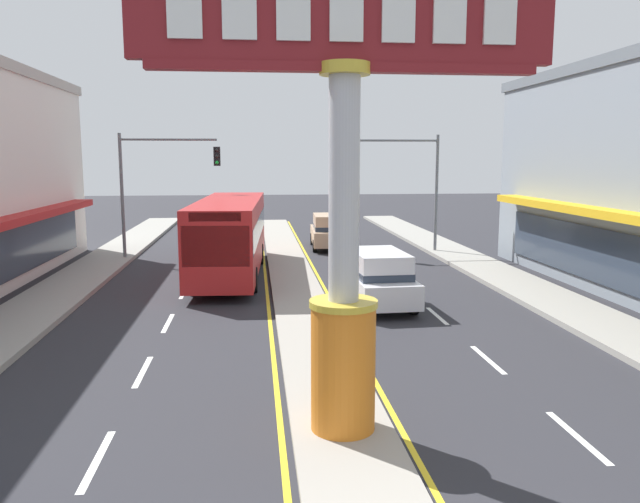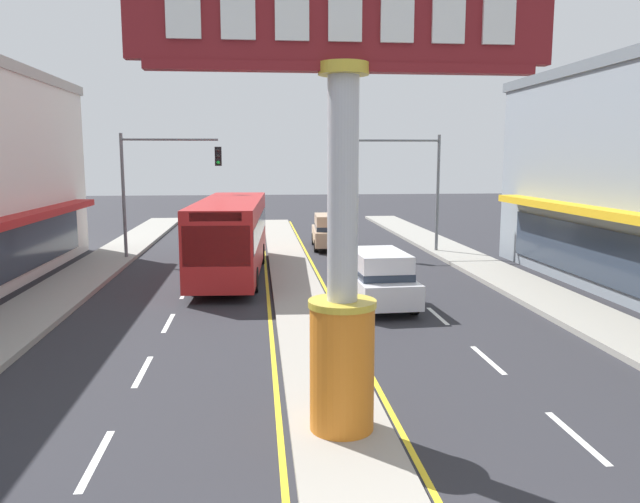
{
  "view_description": "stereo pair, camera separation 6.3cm",
  "coord_description": "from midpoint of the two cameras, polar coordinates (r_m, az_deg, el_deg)",
  "views": [
    {
      "loc": [
        -1.54,
        -5.36,
        5.03
      ],
      "look_at": [
        0.14,
        10.65,
        2.6
      ],
      "focal_mm": 34.98,
      "sensor_mm": 36.0,
      "label": 1
    },
    {
      "loc": [
        -1.48,
        -5.37,
        5.03
      ],
      "look_at": [
        0.14,
        10.65,
        2.6
      ],
      "focal_mm": 34.98,
      "sensor_mm": 36.0,
      "label": 2
    }
  ],
  "objects": [
    {
      "name": "suv_near_right_lane",
      "position": [
        34.72,
        0.8,
        1.9
      ],
      "size": [
        2.13,
        4.69,
        1.9
      ],
      "color": "tan",
      "rests_on": "ground"
    },
    {
      "name": "median_strip",
      "position": [
        23.93,
        -2.27,
        -3.38
      ],
      "size": [
        1.88,
        52.0,
        0.14
      ],
      "primitive_type": "cube",
      "color": "gray",
      "rests_on": "ground"
    },
    {
      "name": "district_sign",
      "position": [
        10.8,
        2.05,
        4.96
      ],
      "size": [
        7.15,
        1.22,
        8.01
      ],
      "color": "orange",
      "rests_on": "median_strip"
    },
    {
      "name": "sidewalk_left",
      "position": [
        23.1,
        -24.26,
        -4.54
      ],
      "size": [
        2.46,
        60.0,
        0.18
      ],
      "primitive_type": "cube",
      "color": "gray",
      "rests_on": "ground"
    },
    {
      "name": "bus_far_right_lane",
      "position": [
        26.85,
        -8.29,
        1.73
      ],
      "size": [
        3.07,
        11.31,
        3.26
      ],
      "color": "#B21E1E",
      "rests_on": "ground"
    },
    {
      "name": "traffic_light_left_side",
      "position": [
        31.5,
        -14.64,
        6.89
      ],
      "size": [
        4.86,
        0.46,
        6.2
      ],
      "color": "slate",
      "rests_on": "ground"
    },
    {
      "name": "lane_markings",
      "position": [
        22.63,
        -2.05,
        -4.25
      ],
      "size": [
        8.62,
        52.0,
        0.01
      ],
      "color": "silver",
      "rests_on": "ground"
    },
    {
      "name": "traffic_light_right_side",
      "position": [
        32.7,
        7.63,
        7.14
      ],
      "size": [
        4.86,
        0.46,
        6.2
      ],
      "color": "slate",
      "rests_on": "ground"
    },
    {
      "name": "sidewalk_right",
      "position": [
        24.22,
        19.29,
        -3.67
      ],
      "size": [
        2.46,
        60.0,
        0.18
      ],
      "primitive_type": "cube",
      "color": "gray",
      "rests_on": "ground"
    },
    {
      "name": "suv_mid_left_lane",
      "position": [
        21.34,
        5.19,
        -2.38
      ],
      "size": [
        2.14,
        4.69,
        1.9
      ],
      "color": "silver",
      "rests_on": "ground"
    }
  ]
}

